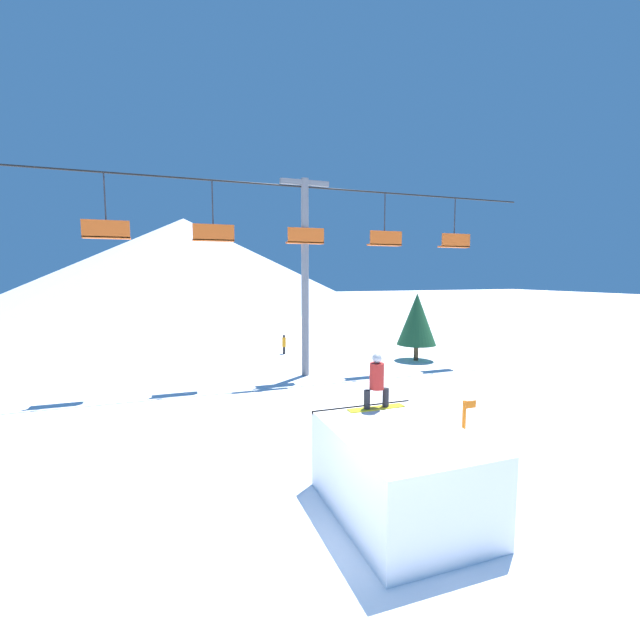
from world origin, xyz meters
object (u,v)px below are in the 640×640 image
(snowboarder, at_px, (377,381))
(pine_tree_near, at_px, (417,319))
(trail_marker, at_px, (464,430))
(distant_skier, at_px, (284,343))
(snow_ramp, at_px, (399,473))

(snowboarder, height_order, pine_tree_near, pine_tree_near)
(trail_marker, distance_m, distant_skier, 16.85)
(snow_ramp, xyz_separation_m, distant_skier, (2.51, 18.37, -0.23))
(snowboarder, xyz_separation_m, pine_tree_near, (9.00, 12.32, -0.05))
(snowboarder, bearing_deg, pine_tree_near, 53.84)
(distant_skier, bearing_deg, snow_ramp, -97.76)
(trail_marker, bearing_deg, distant_skier, 91.13)
(pine_tree_near, xyz_separation_m, trail_marker, (-6.37, -12.26, -1.51))
(trail_marker, bearing_deg, snowboarder, -178.67)
(pine_tree_near, bearing_deg, snow_ramp, -123.75)
(snow_ramp, relative_size, snowboarder, 2.58)
(snowboarder, height_order, distant_skier, snowboarder)
(trail_marker, xyz_separation_m, distant_skier, (-0.33, 16.85, -0.24))
(snow_ramp, bearing_deg, distant_skier, 82.24)
(snowboarder, xyz_separation_m, trail_marker, (2.63, 0.06, -1.56))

